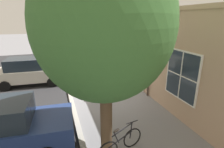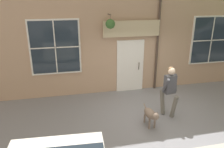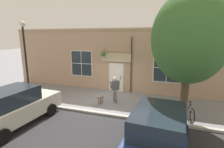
% 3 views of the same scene
% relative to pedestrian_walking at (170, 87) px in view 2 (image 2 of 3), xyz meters
% --- Properties ---
extents(ground_plane, '(90.00, 90.00, 0.00)m').
position_rel_pedestrian_walking_xyz_m(ground_plane, '(-0.10, -0.41, -1.00)').
color(ground_plane, gray).
extents(storefront_facade, '(0.95, 18.00, 4.61)m').
position_rel_pedestrian_walking_xyz_m(storefront_facade, '(-2.44, -0.41, 1.31)').
color(storefront_facade, tan).
rests_on(storefront_facade, ground_plane).
extents(pedestrian_walking, '(0.69, 0.55, 1.67)m').
position_rel_pedestrian_walking_xyz_m(pedestrian_walking, '(0.00, 0.00, 0.00)').
color(pedestrian_walking, '#6B665B').
rests_on(pedestrian_walking, ground_plane).
extents(dog_on_leash, '(0.98, 0.31, 0.63)m').
position_rel_pedestrian_walking_xyz_m(dog_on_leash, '(0.48, -0.79, -0.60)').
color(dog_on_leash, '#7F6B5B').
rests_on(dog_on_leash, ground_plane).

